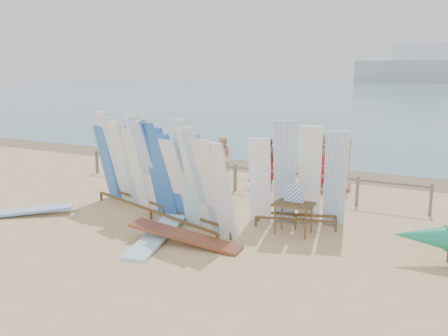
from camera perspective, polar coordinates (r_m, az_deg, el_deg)
The scene contains 21 objects.
ground at distance 13.29m, azimuth -4.43°, elevation -5.58°, with size 160.00×160.00×0.00m, color tan.
ocean at distance 138.98m, azimuth 25.05°, elevation 8.83°, with size 320.00×240.00×0.02m, color slate.
wet_sand_strip at distance 19.58m, azimuth 6.77°, elevation -0.06°, with size 40.00×2.60×0.01m, color brown.
distant_ship at distance 191.69m, azimuth 22.35°, elevation 11.08°, with size 45.00×8.00×14.00m.
fence at distance 15.68m, azimuth 1.34°, elevation -0.53°, with size 12.08×0.08×0.90m.
main_surfboard_rack at distance 12.81m, azimuth -8.18°, elevation -0.52°, with size 5.54×2.35×2.82m.
side_surfboard_rack at distance 12.07m, azimuth 8.87°, elevation -1.32°, with size 2.53×1.32×2.75m.
vendor_table at distance 11.72m, azimuth 8.34°, elevation -5.92°, with size 0.94×0.66×1.24m.
flat_board_c at distance 11.07m, azimuth -4.70°, elevation -9.15°, with size 0.56×2.70×0.07m, color brown.
flat_board_e at distance 14.30m, azimuth -23.13°, elevation -5.26°, with size 0.56×2.70×0.07m, color white.
flat_board_a at distance 11.42m, azimuth -8.08°, elevation -8.57°, with size 0.56×2.70×0.07m, color #8FCCE6.
beach_chair_left at distance 15.87m, azimuth 4.21°, elevation -1.82°, with size 0.75×0.76×0.85m.
beach_chair_right at distance 16.26m, azimuth 4.91°, elevation -1.52°, with size 0.59×0.61×0.85m.
stroller at distance 15.93m, azimuth 10.97°, elevation -1.19°, with size 0.83×0.98×1.14m.
beachgoer_6 at distance 16.20m, azimuth 14.19°, elevation 0.59°, with size 0.91×0.43×1.86m, color tan.
beachgoer_extra_1 at distance 20.72m, azimuth -9.66°, elevation 3.13°, with size 1.10×0.48×1.88m, color #8C6042.
beachgoer_4 at distance 16.93m, azimuth 5.40°, elevation 0.94°, with size 0.95×0.41×1.62m, color #8C6042.
beachgoer_7 at distance 16.56m, azimuth 11.21°, elevation 0.55°, with size 0.59×0.33×1.63m, color #8C6042.
beachgoer_5 at distance 17.24m, azimuth 11.40°, elevation 1.29°, with size 1.69×0.55×1.82m, color beige.
beachgoer_1 at distance 19.47m, azimuth -10.10°, elevation 2.53°, with size 0.67×0.37×1.84m, color #8C6042.
beachgoer_2 at distance 17.67m, azimuth -0.09°, elevation 1.29°, with size 0.74×0.36×1.53m, color beige.
Camera 1 is at (6.76, -10.76, 3.90)m, focal length 38.00 mm.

